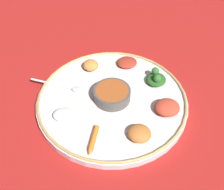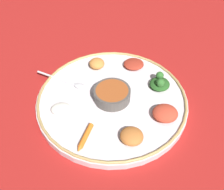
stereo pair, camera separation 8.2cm
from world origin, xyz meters
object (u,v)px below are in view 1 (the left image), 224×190
at_px(center_bowl, 112,94).
at_px(spoon, 64,86).
at_px(greens_pile, 156,78).
at_px(carrot_near_spoon, 93,140).

distance_m(center_bowl, spoon, 0.16).
relative_size(spoon, greens_pile, 2.70).
relative_size(center_bowl, greens_pile, 1.69).
bearing_deg(greens_pile, center_bowl, -34.57).
bearing_deg(carrot_near_spoon, greens_pile, 168.48).
height_order(spoon, greens_pile, greens_pile).
relative_size(center_bowl, carrot_near_spoon, 1.21).
bearing_deg(spoon, greens_pile, 122.90).
relative_size(spoon, carrot_near_spoon, 1.93).
xyz_separation_m(center_bowl, spoon, (0.03, -0.15, -0.02)).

